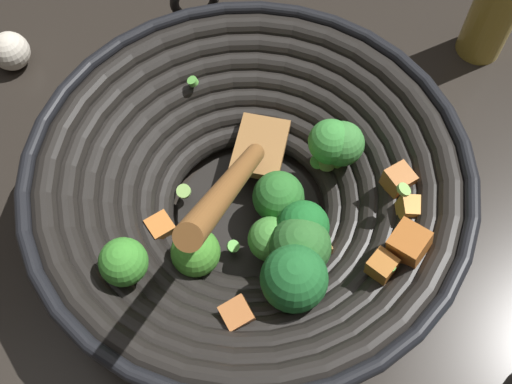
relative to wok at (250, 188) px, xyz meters
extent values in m
plane|color=#28231E|center=(0.00, 0.00, -0.06)|extent=(4.00, 4.00, 0.00)
cylinder|color=black|center=(0.00, 0.00, -0.06)|extent=(0.15, 0.15, 0.01)
torus|color=black|center=(0.00, 0.00, -0.04)|extent=(0.20, 0.20, 0.03)
torus|color=black|center=(0.00, 0.00, -0.03)|extent=(0.24, 0.24, 0.03)
torus|color=black|center=(0.00, 0.00, -0.02)|extent=(0.27, 0.27, 0.03)
torus|color=black|center=(0.00, 0.00, -0.01)|extent=(0.30, 0.30, 0.03)
torus|color=black|center=(0.00, 0.00, 0.00)|extent=(0.33, 0.33, 0.03)
torus|color=black|center=(0.00, 0.00, 0.01)|extent=(0.36, 0.36, 0.03)
torus|color=black|center=(0.00, 0.00, 0.02)|extent=(0.40, 0.40, 0.03)
torus|color=black|center=(0.00, 0.00, 0.03)|extent=(0.42, 0.42, 0.01)
torus|color=black|center=(-0.10, -0.20, 0.03)|extent=(0.05, 0.03, 0.05)
cylinder|color=#82B455|center=(0.02, 0.05, -0.04)|extent=(0.03, 0.03, 0.02)
sphere|color=#4B9A3D|center=(0.02, 0.05, -0.01)|extent=(0.04, 0.04, 0.04)
cylinder|color=#558F47|center=(-0.01, 0.06, -0.03)|extent=(0.03, 0.03, 0.02)
sphere|color=#1F722D|center=(-0.01, 0.06, 0.00)|extent=(0.05, 0.05, 0.05)
cylinder|color=#88B859|center=(0.04, 0.10, -0.01)|extent=(0.03, 0.03, 0.02)
sphere|color=#216B2F|center=(0.04, 0.10, 0.02)|extent=(0.06, 0.06, 0.06)
cylinder|color=#689743|center=(-0.02, 0.02, -0.04)|extent=(0.02, 0.02, 0.01)
sphere|color=#2F762E|center=(-0.02, 0.02, -0.02)|extent=(0.05, 0.05, 0.05)
cylinder|color=#83AE55|center=(0.08, 0.01, -0.04)|extent=(0.02, 0.02, 0.02)
sphere|color=#48972F|center=(0.08, 0.01, -0.02)|extent=(0.05, 0.05, 0.05)
cylinder|color=#85B559|center=(0.14, -0.01, 0.00)|extent=(0.01, 0.02, 0.02)
sphere|color=green|center=(0.14, -0.01, 0.03)|extent=(0.04, 0.04, 0.04)
cylinder|color=#86AD58|center=(-0.09, 0.02, -0.02)|extent=(0.03, 0.03, 0.02)
sphere|color=green|center=(-0.09, 0.02, 0.01)|extent=(0.04, 0.04, 0.04)
cylinder|color=#89C14A|center=(0.01, 0.08, -0.03)|extent=(0.03, 0.03, 0.03)
sphere|color=#316F2F|center=(0.01, 0.08, 0.00)|extent=(0.06, 0.06, 0.06)
cylinder|color=#6D9D41|center=(-0.10, 0.03, -0.02)|extent=(0.02, 0.02, 0.02)
sphere|color=#408D3E|center=(-0.10, 0.03, 0.01)|extent=(0.04, 0.04, 0.04)
cube|color=#C17033|center=(-0.11, 0.09, 0.01)|extent=(0.03, 0.03, 0.02)
cube|color=orange|center=(0.08, -0.04, -0.03)|extent=(0.03, 0.03, 0.02)
cube|color=gold|center=(-0.09, 0.12, 0.01)|extent=(0.03, 0.03, 0.02)
cube|color=#D08C45|center=(-0.01, 0.08, -0.02)|extent=(0.03, 0.03, 0.02)
cube|color=#D67B3F|center=(0.09, 0.08, 0.00)|extent=(0.03, 0.03, 0.03)
cube|color=#BD6E28|center=(-0.03, 0.14, 0.02)|extent=(0.02, 0.02, 0.02)
cube|color=#C86C29|center=(-0.05, 0.14, 0.03)|extent=(0.04, 0.04, 0.04)
cylinder|color=#6BC651|center=(0.04, 0.02, -0.04)|extent=(0.02, 0.02, 0.01)
cylinder|color=#6BC651|center=(-0.03, -0.13, 0.01)|extent=(0.02, 0.02, 0.01)
cylinder|color=#6BC651|center=(-0.01, 0.03, -0.03)|extent=(0.01, 0.01, 0.01)
cylinder|color=#99D166|center=(0.04, -0.06, -0.04)|extent=(0.02, 0.02, 0.01)
cylinder|color=#99D166|center=(-0.09, 0.11, 0.03)|extent=(0.02, 0.02, 0.01)
cylinder|color=#56B247|center=(-0.08, 0.01, -0.02)|extent=(0.02, 0.02, 0.01)
cylinder|color=#6BC651|center=(-0.03, 0.15, 0.03)|extent=(0.01, 0.01, 0.00)
cube|color=#9E6B38|center=(-0.05, -0.04, -0.02)|extent=(0.09, 0.08, 0.01)
cylinder|color=#9B612F|center=(0.05, 0.03, 0.10)|extent=(0.17, 0.13, 0.20)
sphere|color=silver|center=(0.07, -0.34, -0.04)|extent=(0.05, 0.05, 0.05)
camera|label=1|loc=(0.18, 0.22, 0.50)|focal=42.77mm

